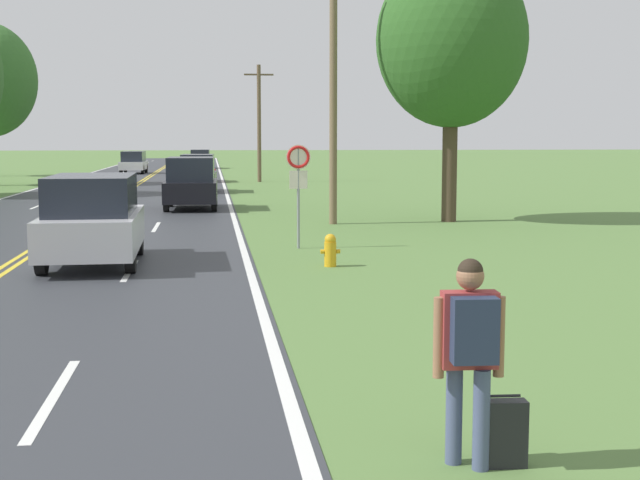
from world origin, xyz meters
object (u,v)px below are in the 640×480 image
Objects in this scene: car_black_van_mid_near at (191,182)px; car_champagne_hatchback_horizon at (200,158)px; traffic_sign at (298,170)px; tree_behind_sign at (452,41)px; suitcase at (504,433)px; car_silver_suv_approaching at (93,218)px; car_dark_grey_suv_mid_far at (198,172)px; car_red_hatchback_receding at (199,169)px; hitchhiker_person at (470,342)px; fire_hydrant at (330,250)px; car_white_van_distant at (134,162)px.

car_black_van_mid_near reaches higher than car_champagne_hatchback_horizon.
tree_behind_sign reaches higher than traffic_sign.
traffic_sign is at bearing 13.70° from car_black_van_mid_near.
suitcase is at bearing -89.08° from traffic_sign.
car_dark_grey_suv_mid_far is at bearing 174.55° from car_silver_suv_approaching.
suitcase is 0.15× the size of car_champagne_hatchback_horizon.
suitcase is at bearing 1.10° from car_red_hatchback_receding.
hitchhiker_person is 0.20× the size of tree_behind_sign.
car_red_hatchback_receding is at bearing 106.84° from tree_behind_sign.
traffic_sign is at bearing 4.60° from car_champagne_hatchback_horizon.
car_black_van_mid_near reaches higher than fire_hydrant.
car_black_van_mid_near is at bearing 1.24° from car_dark_grey_suv_mid_far.
car_black_van_mid_near is (-3.22, 15.77, 0.67)m from fire_hydrant.
car_white_van_distant is at bearing -22.41° from car_champagne_hatchback_horizon.
car_champagne_hatchback_horizon is at bearing -22.66° from car_white_van_distant.
car_dark_grey_suv_mid_far is (-3.11, 26.70, 0.63)m from fire_hydrant.
fire_hydrant is at bearing 2.40° from car_red_hatchback_receding.
car_champagne_hatchback_horizon is (-8.53, 52.36, -4.88)m from tree_behind_sign.
car_champagne_hatchback_horizon is at bearing 177.81° from car_red_hatchback_receding.
car_silver_suv_approaching is 50.13m from car_white_van_distant.
car_white_van_distant reaches higher than car_champagne_hatchback_horizon.
car_dark_grey_suv_mid_far is 24.79m from car_white_van_distant.
hitchhiker_person reaches higher than car_champagne_hatchback_horizon.
car_red_hatchback_receding is (1.79, 36.46, -0.22)m from car_silver_suv_approaching.
car_white_van_distant is 1.05× the size of car_champagne_hatchback_horizon.
car_black_van_mid_near reaches higher than car_white_van_distant.
fire_hydrant is 3.55m from traffic_sign.
car_white_van_distant is (-5.07, 35.17, -0.12)m from car_black_van_mid_near.
traffic_sign is 0.61× the size of car_black_van_mid_near.
car_dark_grey_suv_mid_far is at bearing -1.97° from car_red_hatchback_receding.
tree_behind_sign is at bearing 49.41° from traffic_sign.
fire_hydrant is 37.53m from car_red_hatchback_receding.
tree_behind_sign reaches higher than suitcase.
car_silver_suv_approaching is 1.05× the size of car_white_van_distant.
traffic_sign reaches higher than suitcase.
car_red_hatchback_receding is at bearing 175.92° from car_silver_suv_approaching.
car_white_van_distant is at bearing 10.19° from suitcase.
car_champagne_hatchback_horizon is at bearing 177.18° from car_silver_suv_approaching.
car_dark_grey_suv_mid_far reaches higher than car_white_van_distant.
car_black_van_mid_near is at bearing -170.35° from car_white_van_distant.
suitcase is 49.08m from car_red_hatchback_receding.
car_white_van_distant is at bearing 99.24° from fire_hydrant.
car_silver_suv_approaching is 61.11m from car_champagne_hatchback_horizon.
traffic_sign is at bearing -169.13° from car_white_van_distant.
car_black_van_mid_near is 0.99× the size of car_dark_grey_suv_mid_far.
traffic_sign is (-0.36, 3.17, 1.56)m from fire_hydrant.
car_white_van_distant is (-8.29, 50.95, 0.55)m from fire_hydrant.
car_dark_grey_suv_mid_far is (0.11, 10.93, -0.04)m from car_black_van_mid_near.
fire_hydrant is (0.42, 11.60, -0.71)m from hitchhiker_person.
suitcase is 63.07m from car_white_van_distant.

